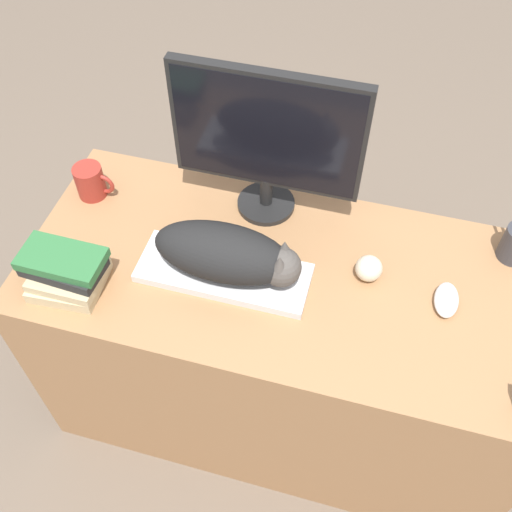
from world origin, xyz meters
name	(u,v)px	position (x,y,z in m)	size (l,w,h in m)	color
ground_plane	(254,485)	(0.00, 0.00, 0.00)	(12.00, 12.00, 0.00)	#6B5B4C
desk	(281,346)	(0.00, 0.32, 0.38)	(1.40, 0.63, 0.76)	#9E7047
keyboard	(224,273)	(-0.15, 0.26, 0.78)	(0.45, 0.17, 0.02)	silver
cat	(230,254)	(-0.13, 0.26, 0.86)	(0.38, 0.16, 0.15)	black
monitor	(267,137)	(-0.11, 0.54, 1.02)	(0.51, 0.17, 0.45)	black
computer_mouse	(446,300)	(0.41, 0.33, 0.78)	(0.06, 0.11, 0.03)	silver
coffee_mug	(91,182)	(-0.61, 0.45, 0.81)	(0.12, 0.08, 0.10)	#9E2D23
baseball	(369,268)	(0.21, 0.36, 0.80)	(0.07, 0.07, 0.07)	beige
book_stack	(66,271)	(-0.53, 0.13, 0.82)	(0.21, 0.17, 0.11)	#C6B284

